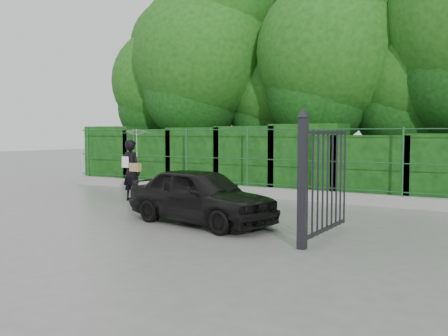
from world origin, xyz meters
The scene contains 8 objects.
ground centered at (0.00, 0.00, 0.00)m, with size 80.00×80.00×0.00m, color gray.
kerb centered at (0.00, 4.50, 0.15)m, with size 14.00×0.25×0.30m, color #9E9E99.
fence centered at (0.22, 4.50, 1.20)m, with size 14.13×0.06×1.80m.
hedge centered at (-0.15, 5.50, 1.05)m, with size 14.20×1.20×2.22m.
trees centered at (1.14, 7.74, 4.62)m, with size 17.10×6.15×8.08m.
gate centered at (4.60, -0.72, 1.19)m, with size 0.22×2.33×2.36m.
woman centered at (-1.81, 1.85, 1.33)m, with size 0.94×0.90×2.07m.
car centered at (1.83, -0.15, 0.61)m, with size 1.43×3.55×1.21m, color black.
Camera 1 is at (7.80, -8.90, 1.94)m, focal length 40.00 mm.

